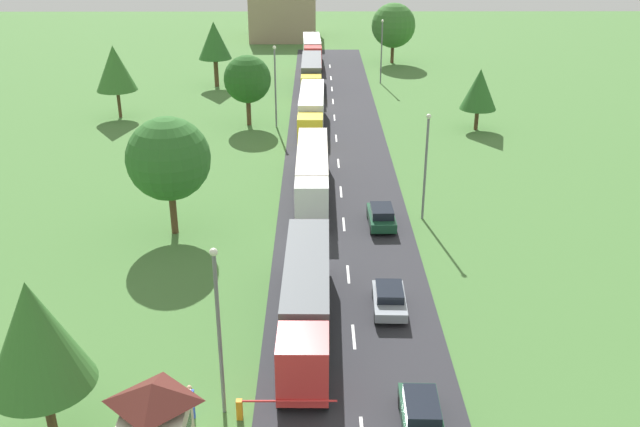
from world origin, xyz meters
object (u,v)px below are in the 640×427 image
truck_fifth (312,49)px  tree_elm (35,335)px  barrier_gate (257,407)px  person_lead (190,401)px  truck_lead (306,297)px  guard_booth (156,421)px  car_second (389,299)px  tree_ash (393,25)px  car_lead (422,415)px  lamppost_lead (219,325)px  tree_oak (247,79)px  tree_maple (214,41)px  tree_lime (168,159)px  truck_third (312,109)px  car_third (381,216)px  truck_second (312,171)px  lamppost_third (275,83)px  lamppost_fourth (382,48)px  tree_birch (115,68)px  tree_pine (479,89)px  lamppost_second (426,162)px  distant_building (284,14)px  truck_fourth (312,73)px

truck_fifth → tree_elm: 80.75m
truck_fifth → barrier_gate: truck_fifth is taller
barrier_gate → person_lead: size_ratio=2.55×
truck_lead → guard_booth: 11.59m
car_second → tree_ash: bearing=84.1°
car_lead → truck_lead: bearing=123.1°
lamppost_lead → tree_elm: 7.65m
truck_lead → tree_oak: bearing=99.5°
tree_maple → tree_lime: tree_lime is taller
truck_lead → truck_third: (0.07, 38.23, 0.03)m
car_lead → tree_maple: 68.19m
guard_booth → tree_maple: bearing=95.3°
truck_third → car_third: bearing=-77.9°
car_lead → car_second: car_lead is taller
truck_second → car_lead: size_ratio=3.29×
truck_fifth → barrier_gate: (-2.18, -78.87, -1.47)m
car_second → lamppost_third: (-8.52, 37.11, 4.00)m
lamppost_fourth → tree_birch: lamppost_fourth is taller
tree_maple → barrier_gate: bearing=-81.0°
person_lead → tree_pine: 50.80m
person_lead → tree_pine: tree_pine is taller
truck_lead → truck_second: 19.76m
barrier_gate → lamppost_fourth: 67.54m
tree_pine → tree_lime: (-27.19, -25.28, 1.34)m
truck_second → lamppost_lead: 26.99m
car_lead → tree_maple: size_ratio=0.54×
car_lead → lamppost_second: 23.77m
barrier_gate → tree_maple: 65.87m
lamppost_fourth → tree_maple: 21.73m
truck_third → tree_ash: bearing=70.7°
truck_fifth → tree_maple: bearing=-131.6°
guard_booth → tree_pine: tree_pine is taller
truck_lead → tree_pine: size_ratio=2.23×
car_second → lamppost_fourth: 57.36m
tree_lime → distant_building: tree_lime is taller
truck_lead → tree_birch: 48.16m
guard_booth → car_second: bearing=47.3°
truck_lead → truck_fourth: 55.43m
truck_fifth → car_third: size_ratio=3.09×
lamppost_lead → truck_third: bearing=85.1°
guard_booth → lamppost_third: lamppost_third is taller
barrier_gate → tree_ash: (14.23, 79.62, 4.83)m
tree_elm → car_second: bearing=33.0°
person_lead → tree_pine: bearing=63.4°
barrier_gate → tree_birch: 54.07m
truck_third → tree_maple: size_ratio=1.76×
lamppost_second → tree_pine: bearing=68.8°
car_lead → barrier_gate: (-7.48, 0.79, -0.13)m
person_lead → distant_building: 101.91m
lamppost_second → truck_fifth: bearing=98.7°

